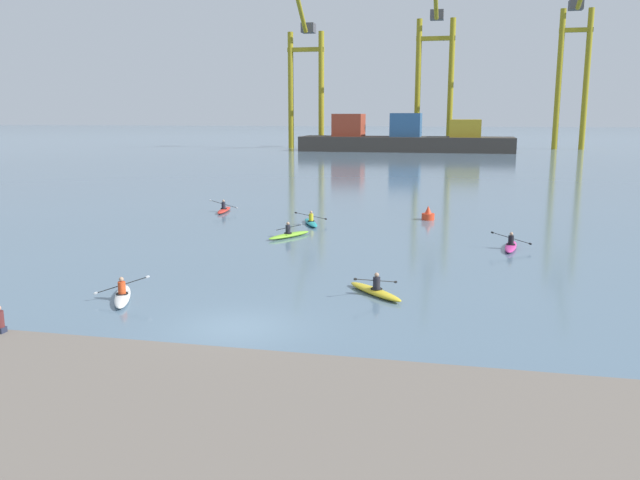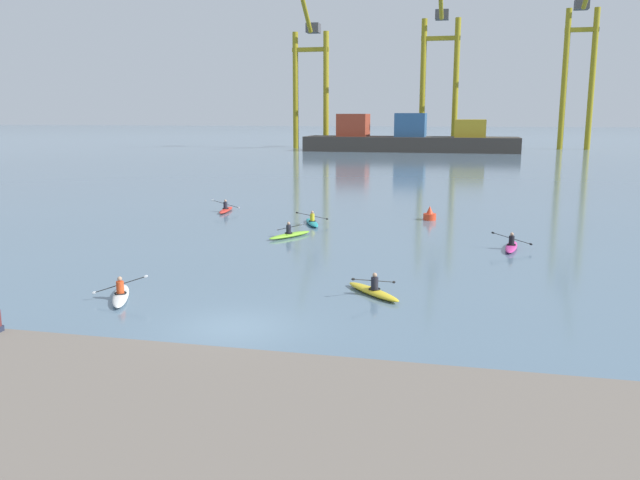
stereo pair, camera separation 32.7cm
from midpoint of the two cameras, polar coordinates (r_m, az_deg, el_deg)
name	(u,v)px [view 1 (the left image)]	position (r m, az deg, el deg)	size (l,w,h in m)	color
ground_plane	(237,328)	(22.95, -7.77, -7.67)	(800.00, 800.00, 0.00)	slate
container_barge	(404,139)	(133.43, 7.36, 8.85)	(42.59, 9.60, 7.63)	#38332D
gantry_crane_west	(306,70)	(143.83, -1.34, 14.74)	(7.99, 15.29, 33.98)	olive
gantry_crane_west_mid	(435,62)	(143.80, 10.02, 15.22)	(8.15, 20.21, 35.33)	olive
gantry_crane_east_mid	(575,57)	(149.87, 21.46, 14.77)	(6.70, 19.44, 36.83)	olive
channel_buoy	(428,215)	(46.30, 9.31, 2.21)	(0.90, 0.90, 1.00)	red
kayak_magenta	(511,246)	(37.28, 16.22, -0.49)	(2.23, 3.45, 0.95)	#C13384
kayak_white	(122,295)	(27.28, -17.35, -4.68)	(2.04, 3.33, 0.96)	silver
kayak_teal	(311,222)	(43.68, -1.02, 1.58)	(2.08, 3.36, 0.95)	teal
kayak_red	(224,210)	(50.01, -8.65, 2.66)	(2.22, 3.45, 0.96)	red
kayak_lime	(289,234)	(39.20, -2.98, 0.49)	(2.21, 3.25, 0.96)	#7ABC2D
kayak_yellow	(375,291)	(26.82, 4.54, -4.47)	(2.79, 2.87, 0.95)	yellow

